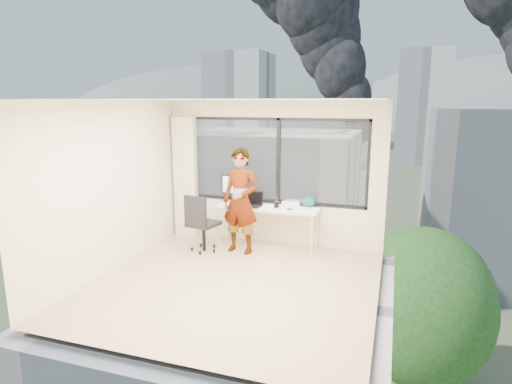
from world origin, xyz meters
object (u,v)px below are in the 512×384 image
at_px(chair, 204,222).
at_px(laptop, 251,200).
at_px(person, 241,201).
at_px(game_console, 292,203).
at_px(desk, 268,227).
at_px(handbag, 308,202).
at_px(monitor, 234,189).

height_order(chair, laptop, chair).
bearing_deg(person, laptop, 82.11).
bearing_deg(chair, person, 27.64).
relative_size(person, game_console, 5.93).
distance_m(desk, person, 0.75).
xyz_separation_m(person, laptop, (0.08, 0.30, -0.04)).
bearing_deg(handbag, monitor, 169.42).
relative_size(person, monitor, 3.43).
bearing_deg(monitor, chair, -109.32).
bearing_deg(chair, desk, 40.68).
bearing_deg(chair, game_console, 42.55).
xyz_separation_m(person, game_console, (0.75, 0.63, -0.12)).
height_order(person, monitor, person).
relative_size(desk, person, 0.99).
bearing_deg(person, handbag, 36.46).
distance_m(desk, handbag, 0.86).
distance_m(desk, laptop, 0.58).
relative_size(desk, game_console, 5.89).
relative_size(monitor, game_console, 1.73).
bearing_deg(desk, laptop, -167.44).
bearing_deg(laptop, monitor, 162.02).
bearing_deg(chair, monitor, 73.22).
bearing_deg(laptop, game_console, 29.24).
xyz_separation_m(chair, person, (0.63, 0.17, 0.38)).
distance_m(monitor, laptop, 0.42).
height_order(person, handbag, person).
bearing_deg(chair, laptop, 46.01).
bearing_deg(monitor, person, -47.25).
distance_m(game_console, laptop, 0.75).
height_order(desk, monitor, monitor).
bearing_deg(chair, handbag, 36.68).
xyz_separation_m(desk, laptop, (-0.29, -0.06, 0.49)).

